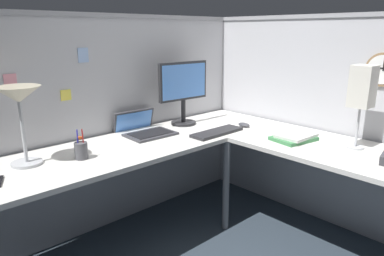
% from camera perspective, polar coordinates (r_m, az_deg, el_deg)
% --- Properties ---
extents(ground_plane, '(6.80, 6.80, 0.00)m').
position_cam_1_polar(ground_plane, '(2.68, 5.53, -17.91)').
color(ground_plane, '#2D3842').
extents(cubicle_wall_back, '(2.57, 0.12, 1.58)m').
position_cam_1_polar(cubicle_wall_back, '(2.77, -12.81, 0.87)').
color(cubicle_wall_back, '#B2B2B7').
rests_on(cubicle_wall_back, ground).
extents(cubicle_wall_right, '(0.12, 2.37, 1.58)m').
position_cam_1_polar(cubicle_wall_right, '(2.92, 21.35, 0.90)').
color(cubicle_wall_right, '#B2B2B7').
rests_on(cubicle_wall_right, ground).
extents(desk, '(2.35, 2.15, 0.73)m').
position_cam_1_polar(desk, '(2.26, 4.38, -6.34)').
color(desk, silver).
rests_on(desk, ground).
extents(monitor, '(0.46, 0.20, 0.50)m').
position_cam_1_polar(monitor, '(2.85, -1.38, 6.34)').
color(monitor, '#232326').
rests_on(monitor, desk).
extents(laptop, '(0.35, 0.39, 0.22)m').
position_cam_1_polar(laptop, '(2.68, -7.78, -0.23)').
color(laptop, '#38383D').
rests_on(laptop, desk).
extents(keyboard, '(0.43, 0.14, 0.02)m').
position_cam_1_polar(keyboard, '(2.64, 3.99, -0.68)').
color(keyboard, '#232326').
rests_on(keyboard, desk).
extents(computer_mouse, '(0.06, 0.10, 0.03)m').
position_cam_1_polar(computer_mouse, '(2.85, 8.26, 0.52)').
color(computer_mouse, '#38383D').
rests_on(computer_mouse, desk).
extents(desk_lamp_dome, '(0.24, 0.24, 0.44)m').
position_cam_1_polar(desk_lamp_dome, '(2.15, -25.78, 3.86)').
color(desk_lamp_dome, '#B7BABF').
rests_on(desk_lamp_dome, desk).
extents(pen_cup, '(0.08, 0.08, 0.18)m').
position_cam_1_polar(pen_cup, '(2.21, -17.20, -3.41)').
color(pen_cup, '#4C4C51').
rests_on(pen_cup, desk).
extents(book_stack, '(0.31, 0.26, 0.04)m').
position_cam_1_polar(book_stack, '(2.57, 15.99, -1.42)').
color(book_stack, '#3F7F4C').
rests_on(book_stack, desk).
extents(desk_lamp_paper, '(0.13, 0.13, 0.53)m').
position_cam_1_polar(desk_lamp_paper, '(2.46, 25.44, 5.62)').
color(desk_lamp_paper, '#B7BABF').
rests_on(desk_lamp_paper, desk).
extents(wall_clock, '(0.04, 0.22, 0.22)m').
position_cam_1_polar(wall_clock, '(2.68, 28.04, 8.19)').
color(wall_clock, olive).
extents(pinned_note_leftmost, '(0.07, 0.00, 0.10)m').
position_cam_1_polar(pinned_note_leftmost, '(2.55, -16.91, 11.01)').
color(pinned_note_leftmost, '#99B7E5').
extents(pinned_note_middle, '(0.07, 0.00, 0.07)m').
position_cam_1_polar(pinned_note_middle, '(2.39, -26.92, 6.79)').
color(pinned_note_middle, pink).
extents(pinned_note_rightmost, '(0.07, 0.00, 0.07)m').
position_cam_1_polar(pinned_note_rightmost, '(2.52, -19.40, 4.96)').
color(pinned_note_rightmost, '#EAD84C').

